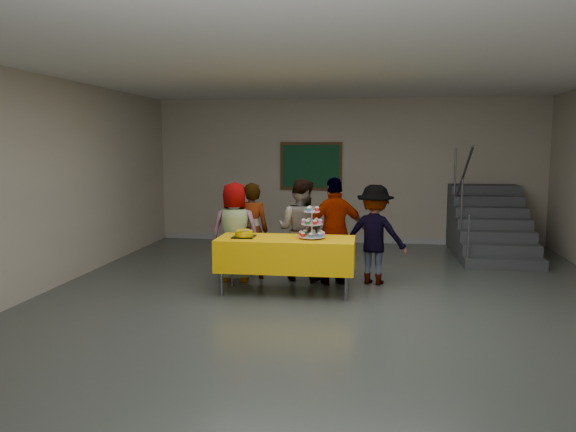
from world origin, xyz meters
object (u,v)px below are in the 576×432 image
object	(u,v)px
noticeboard	(311,166)
schoolchild_a	(235,232)
schoolchild_e	(375,235)
schoolchild_b	(251,231)
staircase	(488,228)
bear_cake	(244,233)
schoolchild_d	(335,231)
cupcake_stand	(312,227)
schoolchild_c	(301,230)
bake_table	(286,253)

from	to	relation	value
noticeboard	schoolchild_a	bearing A→B (deg)	-102.10
schoolchild_a	schoolchild_e	size ratio (longest dim) A/B	1.02
schoolchild_b	staircase	size ratio (longest dim) A/B	0.61
bear_cake	schoolchild_b	size ratio (longest dim) A/B	0.24
schoolchild_d	schoolchild_e	size ratio (longest dim) A/B	1.07
cupcake_stand	schoolchild_c	distance (m)	0.83
cupcake_stand	schoolchild_c	world-z (taller)	schoolchild_c
bake_table	cupcake_stand	distance (m)	0.52
schoolchild_e	schoolchild_c	bearing A→B (deg)	10.47
bake_table	bear_cake	world-z (taller)	bear_cake
bake_table	schoolchild_d	size ratio (longest dim) A/B	1.19
schoolchild_d	noticeboard	size ratio (longest dim) A/B	1.21
cupcake_stand	schoolchild_d	size ratio (longest dim) A/B	0.28
schoolchild_b	schoolchild_e	bearing A→B (deg)	163.17
bake_table	staircase	bearing A→B (deg)	45.03
bear_cake	noticeboard	xyz separation A→B (m)	(0.50, 4.22, 0.77)
bake_table	schoolchild_c	distance (m)	0.83
schoolchild_a	noticeboard	world-z (taller)	noticeboard
bake_table	noticeboard	world-z (taller)	noticeboard
schoolchild_a	noticeboard	size ratio (longest dim) A/B	1.15
schoolchild_c	staircase	distance (m)	4.15
bear_cake	schoolchild_c	bearing A→B (deg)	49.80
staircase	schoolchild_c	bearing A→B (deg)	-141.71
cupcake_stand	noticeboard	size ratio (longest dim) A/B	0.34
cupcake_stand	schoolchild_a	world-z (taller)	schoolchild_a
bear_cake	noticeboard	size ratio (longest dim) A/B	0.28
cupcake_stand	schoolchild_c	bearing A→B (deg)	107.78
bear_cake	schoolchild_e	bearing A→B (deg)	22.05
bake_table	schoolchild_c	size ratio (longest dim) A/B	1.22
schoolchild_c	staircase	size ratio (longest dim) A/B	0.64
schoolchild_a	schoolchild_c	world-z (taller)	schoolchild_c
schoolchild_c	schoolchild_a	bearing A→B (deg)	28.10
schoolchild_a	staircase	size ratio (longest dim) A/B	0.62
schoolchild_d	bear_cake	bearing A→B (deg)	7.71
schoolchild_c	noticeboard	size ratio (longest dim) A/B	1.18
schoolchild_e	bear_cake	bearing A→B (deg)	37.08
staircase	cupcake_stand	bearing A→B (deg)	-131.91
cupcake_stand	bear_cake	distance (m)	0.95
bake_table	staircase	xyz separation A→B (m)	(3.36, 3.36, -0.07)
schoolchild_c	staircase	xyz separation A→B (m)	(3.25, 2.57, -0.28)
bake_table	schoolchild_e	xyz separation A→B (m)	(1.22, 0.71, 0.18)
bake_table	schoolchild_e	distance (m)	1.42
cupcake_stand	schoolchild_a	xyz separation A→B (m)	(-1.22, 0.57, -0.19)
schoolchild_e	staircase	bearing A→B (deg)	-113.86
bear_cake	noticeboard	bearing A→B (deg)	83.29
schoolchild_b	bear_cake	bearing A→B (deg)	79.81
schoolchild_d	noticeboard	bearing A→B (deg)	-96.99
schoolchild_c	schoolchild_d	distance (m)	0.58
schoolchild_a	schoolchild_d	distance (m)	1.51
schoolchild_b	staircase	bearing A→B (deg)	-161.94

